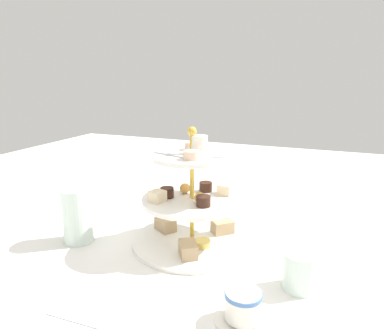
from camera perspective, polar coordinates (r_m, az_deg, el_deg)
ground_plane at (r=0.82m, az=0.00°, el=-12.61°), size 2.40×2.40×0.00m
tiered_serving_stand at (r=0.79m, az=0.04°, el=-7.21°), size 0.27×0.27×0.27m
water_glass_tall_right at (r=0.84m, az=-18.16°, el=-7.86°), size 0.07×0.07×0.13m
water_glass_short_left at (r=0.68m, az=17.23°, el=-16.17°), size 0.06×0.06×0.07m
teacup_with_saucer at (r=0.59m, az=8.27°, el=-21.95°), size 0.09×0.09×0.05m
butter_knife_left at (r=1.11m, az=-2.14°, el=-5.27°), size 0.16×0.09×0.00m
butter_knife_right at (r=0.61m, az=-15.74°, el=-23.64°), size 0.17×0.02×0.00m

